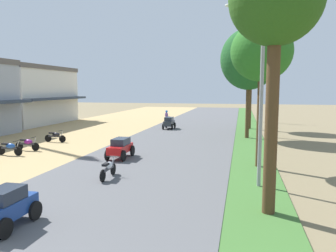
% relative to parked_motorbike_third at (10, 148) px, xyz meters
% --- Properties ---
extents(shophouse_mid, '(7.87, 11.80, 6.90)m').
position_rel_parked_motorbike_third_xyz_m(shophouse_mid, '(-10.80, 17.46, 2.91)').
color(shophouse_mid, silver).
rests_on(shophouse_mid, ground).
extents(parked_motorbike_third, '(1.80, 0.54, 0.94)m').
position_rel_parked_motorbike_third_xyz_m(parked_motorbike_third, '(0.00, 0.00, 0.00)').
color(parked_motorbike_third, black).
rests_on(parked_motorbike_third, dirt_shoulder).
extents(parked_motorbike_fourth, '(1.80, 0.54, 0.94)m').
position_rel_parked_motorbike_third_xyz_m(parked_motorbike_fourth, '(0.08, 1.67, 0.00)').
color(parked_motorbike_fourth, black).
rests_on(parked_motorbike_fourth, dirt_shoulder).
extents(parked_motorbike_fifth, '(1.80, 0.54, 0.94)m').
position_rel_parked_motorbike_third_xyz_m(parked_motorbike_fifth, '(-0.01, 5.25, 0.00)').
color(parked_motorbike_fifth, black).
rests_on(parked_motorbike_fifth, dirt_shoulder).
extents(median_tree_nearest, '(2.98, 2.98, 8.50)m').
position_rel_parked_motorbike_third_xyz_m(median_tree_nearest, '(15.14, -6.48, 6.36)').
color(median_tree_nearest, '#4C351E').
rests_on(median_tree_nearest, median_strip).
extents(median_tree_second, '(3.20, 3.20, 7.66)m').
position_rel_parked_motorbike_third_xyz_m(median_tree_second, '(15.12, 0.38, 5.57)').
color(median_tree_second, '#4C351E').
rests_on(median_tree_second, median_strip).
extents(median_tree_third, '(4.72, 4.72, 9.17)m').
position_rel_parked_motorbike_third_xyz_m(median_tree_third, '(14.68, 10.91, 6.11)').
color(median_tree_third, '#4C351E').
rests_on(median_tree_third, median_strip).
extents(median_tree_fourth, '(3.82, 3.82, 9.21)m').
position_rel_parked_motorbike_third_xyz_m(median_tree_fourth, '(15.00, 17.65, 6.84)').
color(median_tree_fourth, '#4C351E').
rests_on(median_tree_fourth, median_strip).
extents(streetlamp_near, '(3.16, 0.20, 7.84)m').
position_rel_parked_motorbike_third_xyz_m(streetlamp_near, '(14.97, -3.38, 4.02)').
color(streetlamp_near, gray).
rests_on(streetlamp_near, median_strip).
extents(streetlamp_mid, '(3.16, 0.20, 7.99)m').
position_rel_parked_motorbike_third_xyz_m(streetlamp_mid, '(14.97, 26.41, 4.10)').
color(streetlamp_mid, gray).
rests_on(streetlamp_mid, median_strip).
extents(utility_pole_near, '(1.80, 0.20, 9.89)m').
position_rel_parked_motorbike_third_xyz_m(utility_pole_near, '(16.99, 11.93, 4.59)').
color(utility_pole_near, brown).
rests_on(utility_pole_near, ground).
extents(car_hatchback_blue, '(1.04, 2.00, 1.23)m').
position_rel_parked_motorbike_third_xyz_m(car_hatchback_blue, '(7.37, -9.51, 0.19)').
color(car_hatchback_blue, navy).
rests_on(car_hatchback_blue, road_strip).
extents(car_sedan_red, '(1.10, 2.26, 1.19)m').
position_rel_parked_motorbike_third_xyz_m(car_sedan_red, '(7.12, 0.69, 0.19)').
color(car_sedan_red, red).
rests_on(car_sedan_red, road_strip).
extents(car_hatchback_charcoal, '(1.04, 2.00, 1.23)m').
position_rel_parked_motorbike_third_xyz_m(car_hatchback_charcoal, '(6.88, 15.41, 0.19)').
color(car_hatchback_charcoal, '#282D33').
rests_on(car_hatchback_charcoal, road_strip).
extents(motorbike_ahead_second, '(0.54, 1.80, 0.94)m').
position_rel_parked_motorbike_third_xyz_m(motorbike_ahead_second, '(8.17, -3.69, 0.02)').
color(motorbike_ahead_second, black).
rests_on(motorbike_ahead_second, road_strip).
extents(motorbike_ahead_third, '(0.54, 1.80, 1.66)m').
position_rel_parked_motorbike_third_xyz_m(motorbike_ahead_third, '(5.68, 19.57, 0.30)').
color(motorbike_ahead_third, black).
rests_on(motorbike_ahead_third, road_strip).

